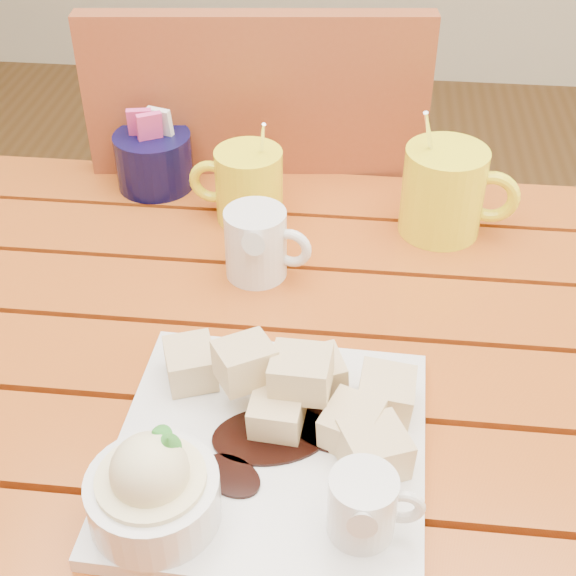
# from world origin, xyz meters

# --- Properties ---
(table) EXTENTS (1.20, 0.79, 0.75)m
(table) POSITION_xyz_m (0.00, 0.00, 0.64)
(table) COLOR #AC4616
(table) RESTS_ON ground
(dessert_plate) EXTENTS (0.28, 0.28, 0.11)m
(dessert_plate) POSITION_xyz_m (0.01, -0.14, 0.78)
(dessert_plate) COLOR white
(dessert_plate) RESTS_ON table
(coffee_mug_left) EXTENTS (0.12, 0.08, 0.14)m
(coffee_mug_left) POSITION_xyz_m (-0.06, 0.27, 0.80)
(coffee_mug_left) COLOR yellow
(coffee_mug_left) RESTS_ON table
(coffee_mug_right) EXTENTS (0.14, 0.10, 0.17)m
(coffee_mug_right) POSITION_xyz_m (0.19, 0.27, 0.81)
(coffee_mug_right) COLOR yellow
(coffee_mug_right) RESTS_ON table
(cream_pitcher) EXTENTS (0.10, 0.09, 0.09)m
(cream_pitcher) POSITION_xyz_m (-0.03, 0.15, 0.79)
(cream_pitcher) COLOR white
(cream_pitcher) RESTS_ON table
(sugar_caddy) EXTENTS (0.10, 0.10, 0.11)m
(sugar_caddy) POSITION_xyz_m (-0.19, 0.34, 0.79)
(sugar_caddy) COLOR black
(sugar_caddy) RESTS_ON table
(chair_far) EXTENTS (0.50, 0.50, 0.97)m
(chair_far) POSITION_xyz_m (-0.07, 0.52, 0.54)
(chair_far) COLOR brown
(chair_far) RESTS_ON ground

